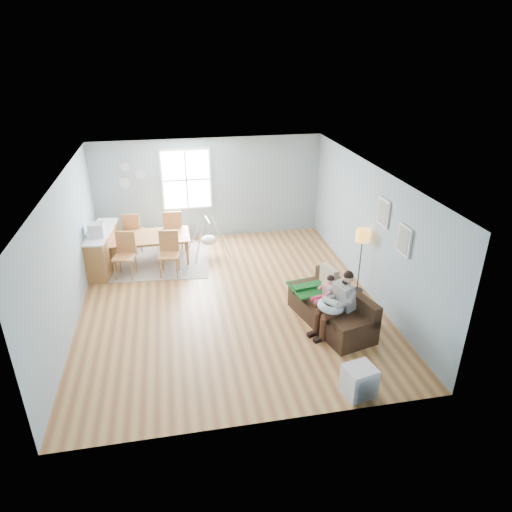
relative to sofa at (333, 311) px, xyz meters
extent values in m
cube|color=brown|center=(-1.85, 1.26, -0.31)|extent=(8.40, 9.40, 0.08)
cube|color=white|center=(-1.85, 1.26, 2.73)|extent=(8.40, 9.40, 0.60)
cube|color=#829EAA|center=(-1.85, 5.92, 1.08)|extent=(8.40, 0.08, 3.90)
cube|color=#829EAA|center=(-1.85, -3.40, 1.08)|extent=(8.40, 0.08, 3.90)
cube|color=#829EAA|center=(-6.01, 1.26, 1.08)|extent=(0.08, 9.40, 3.90)
cube|color=#829EAA|center=(2.31, 1.26, 1.08)|extent=(0.08, 9.40, 3.90)
cube|color=white|center=(-2.45, 4.73, 1.38)|extent=(1.32, 0.06, 1.62)
cube|color=white|center=(-2.45, 4.70, 1.38)|extent=(1.20, 0.02, 1.50)
cube|color=white|center=(-2.45, 4.69, 1.38)|extent=(1.20, 0.03, 0.04)
cube|color=white|center=(-2.45, 4.69, 1.38)|extent=(0.04, 0.03, 1.50)
cube|color=white|center=(1.12, -0.24, 1.48)|extent=(0.04, 0.44, 0.54)
cube|color=slate|center=(1.10, -0.24, 1.48)|extent=(0.01, 0.36, 0.46)
cube|color=white|center=(1.12, 0.66, 1.68)|extent=(0.04, 0.44, 0.54)
cube|color=slate|center=(1.10, 0.66, 1.68)|extent=(0.01, 0.36, 0.46)
cylinder|color=#A1B3C1|center=(-3.95, 4.73, 1.78)|extent=(0.24, 0.02, 0.24)
cylinder|color=#A1B3C1|center=(-3.60, 4.73, 1.58)|extent=(0.26, 0.02, 0.26)
cylinder|color=#A1B3C1|center=(-4.00, 4.73, 1.38)|extent=(0.28, 0.02, 0.28)
cube|color=black|center=(-0.05, -0.01, -0.08)|extent=(1.26, 2.04, 0.38)
cube|color=black|center=(0.25, 0.07, 0.30)|extent=(0.65, 1.88, 0.39)
cube|color=black|center=(0.16, -0.84, 0.18)|extent=(0.83, 0.38, 0.14)
cube|color=black|center=(-0.27, 0.82, 0.18)|extent=(0.83, 0.38, 0.14)
cube|color=#155E1B|center=(-0.23, 0.59, 0.22)|extent=(0.98, 0.86, 0.04)
cube|color=tan|center=(0.07, 0.53, 0.43)|extent=(0.25, 0.48, 0.47)
cube|color=gray|center=(0.09, -0.25, 0.47)|extent=(0.42, 0.47, 0.53)
sphere|color=tan|center=(0.14, -0.23, 0.82)|extent=(0.20, 0.20, 0.20)
sphere|color=black|center=(0.14, -0.23, 0.86)|extent=(0.19, 0.19, 0.19)
cylinder|color=#341C13|center=(-0.18, -0.44, 0.22)|extent=(0.43, 0.26, 0.14)
cylinder|color=#341C13|center=(-0.25, -0.26, 0.22)|extent=(0.43, 0.26, 0.14)
cylinder|color=#341C13|center=(-0.37, -0.50, -0.04)|extent=(0.12, 0.12, 0.47)
cylinder|color=#341C13|center=(-0.43, -0.32, -0.04)|extent=(0.12, 0.12, 0.47)
cube|color=black|center=(-0.44, -0.52, -0.23)|extent=(0.23, 0.15, 0.08)
cube|color=black|center=(-0.50, -0.34, -0.23)|extent=(0.23, 0.15, 0.08)
torus|color=silver|center=(-0.19, -0.33, 0.32)|extent=(0.56, 0.55, 0.20)
cylinder|color=silver|center=(-0.19, -0.33, 0.40)|extent=(0.26, 0.29, 0.12)
sphere|color=tan|center=(-0.26, -0.19, 0.42)|extent=(0.10, 0.10, 0.10)
cube|color=silver|center=(-0.06, 0.17, 0.36)|extent=(0.25, 0.27, 0.32)
sphere|color=tan|center=(-0.03, 0.18, 0.58)|extent=(0.15, 0.15, 0.15)
sphere|color=black|center=(-0.03, 0.18, 0.60)|extent=(0.15, 0.15, 0.15)
cylinder|color=#E4376A|center=(-0.25, 0.06, 0.22)|extent=(0.28, 0.15, 0.08)
cylinder|color=#E4376A|center=(-0.28, 0.18, 0.22)|extent=(0.28, 0.15, 0.08)
cylinder|color=#E4376A|center=(-0.36, 0.03, 0.07)|extent=(0.07, 0.07, 0.26)
cylinder|color=#E4376A|center=(-0.40, 0.14, 0.07)|extent=(0.07, 0.07, 0.26)
cylinder|color=black|center=(0.95, 1.09, -0.26)|extent=(0.25, 0.25, 0.03)
cylinder|color=black|center=(0.95, 1.09, 0.36)|extent=(0.03, 0.03, 1.26)
cylinder|color=orange|center=(0.95, 1.09, 1.04)|extent=(0.29, 0.29, 0.25)
cube|color=silver|center=(-0.27, -1.94, -0.02)|extent=(0.52, 0.48, 0.50)
cube|color=black|center=(-0.47, -1.98, -0.02)|extent=(0.10, 0.34, 0.40)
cube|color=#9D9790|center=(-3.45, 3.42, -0.26)|extent=(2.95, 2.35, 0.01)
imported|color=brown|center=(-3.45, 3.42, 0.06)|extent=(1.90, 1.08, 0.66)
cube|color=olive|center=(-4.02, 2.70, 0.23)|extent=(0.56, 0.56, 0.04)
cube|color=olive|center=(-3.97, 2.91, 0.51)|extent=(0.44, 0.15, 0.51)
cylinder|color=olive|center=(-4.25, 2.56, -0.02)|extent=(0.04, 0.04, 0.50)
cylinder|color=olive|center=(-3.88, 2.48, -0.02)|extent=(0.04, 0.04, 0.50)
cylinder|color=olive|center=(-4.16, 2.93, -0.02)|extent=(0.04, 0.04, 0.50)
cylinder|color=olive|center=(-3.79, 2.84, -0.02)|extent=(0.04, 0.04, 0.50)
cube|color=olive|center=(-3.03, 2.61, 0.23)|extent=(0.52, 0.52, 0.04)
cube|color=olive|center=(-3.00, 2.82, 0.50)|extent=(0.44, 0.10, 0.51)
cylinder|color=olive|center=(-3.24, 2.45, -0.02)|extent=(0.04, 0.04, 0.50)
cylinder|color=olive|center=(-2.87, 2.40, -0.02)|extent=(0.04, 0.04, 0.50)
cylinder|color=olive|center=(-3.19, 2.82, -0.02)|extent=(0.04, 0.04, 0.50)
cylinder|color=olive|center=(-2.82, 2.77, -0.02)|extent=(0.04, 0.04, 0.50)
cube|color=olive|center=(-3.87, 4.24, 0.23)|extent=(0.55, 0.55, 0.04)
cube|color=olive|center=(-3.91, 4.03, 0.51)|extent=(0.45, 0.13, 0.52)
cylinder|color=olive|center=(-3.65, 4.39, -0.02)|extent=(0.04, 0.04, 0.50)
cylinder|color=olive|center=(-4.02, 4.47, -0.02)|extent=(0.04, 0.04, 0.50)
cylinder|color=olive|center=(-3.72, 4.02, -0.02)|extent=(0.04, 0.04, 0.50)
cylinder|color=olive|center=(-4.09, 4.09, -0.02)|extent=(0.04, 0.04, 0.50)
cube|color=olive|center=(-2.88, 4.15, 0.25)|extent=(0.50, 0.50, 0.05)
cube|color=olive|center=(-2.89, 3.93, 0.54)|extent=(0.46, 0.06, 0.53)
cylinder|color=olive|center=(-2.68, 4.34, -0.01)|extent=(0.04, 0.04, 0.52)
cylinder|color=olive|center=(-3.07, 4.35, -0.01)|extent=(0.04, 0.04, 0.52)
cylinder|color=olive|center=(-2.69, 3.94, -0.01)|extent=(0.04, 0.04, 0.52)
cylinder|color=olive|center=(-3.08, 3.96, -0.01)|extent=(0.04, 0.04, 0.52)
cube|color=brown|center=(-4.55, 3.28, 0.19)|extent=(0.65, 1.70, 0.92)
cube|color=silver|center=(-4.55, 3.28, 0.66)|extent=(0.69, 1.74, 0.04)
cube|color=#BBBBC0|center=(-4.57, 2.96, 0.83)|extent=(0.34, 0.32, 0.31)
cube|color=black|center=(-4.72, 2.96, 0.83)|extent=(0.03, 0.25, 0.22)
cylinder|color=#BBBBC0|center=(-2.03, 3.53, 0.67)|extent=(0.10, 0.54, 0.04)
ellipsoid|color=beige|center=(-2.03, 3.53, 0.14)|extent=(0.39, 0.39, 0.24)
cylinder|color=#BBBBC0|center=(-2.03, 3.53, 0.40)|extent=(0.01, 0.01, 0.43)
cylinder|color=#BBBBC0|center=(-2.29, 3.20, 0.21)|extent=(0.29, 0.38, 0.94)
cylinder|color=#BBBBC0|center=(-1.70, 3.27, 0.21)|extent=(0.37, 0.31, 0.94)
cylinder|color=#BBBBC0|center=(-2.37, 3.79, 0.21)|extent=(0.37, 0.31, 0.94)
cylinder|color=#BBBBC0|center=(-1.77, 3.87, 0.21)|extent=(0.29, 0.38, 0.94)
camera|label=1|loc=(-2.84, -6.99, 4.68)|focal=32.00mm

